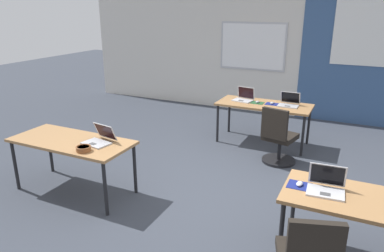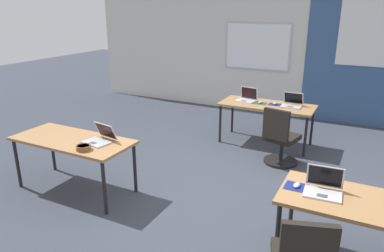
# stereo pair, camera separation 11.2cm
# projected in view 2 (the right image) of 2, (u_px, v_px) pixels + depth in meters

# --- Properties ---
(ground_plane) EXTENTS (24.00, 24.00, 0.00)m
(ground_plane) POSITION_uv_depth(u_px,v_px,m) (215.00, 199.00, 4.62)
(ground_plane) COLOR #383D47
(back_wall_assembly) EXTENTS (10.00, 0.27, 2.80)m
(back_wall_assembly) POSITION_uv_depth(u_px,v_px,m) (297.00, 51.00, 7.69)
(back_wall_assembly) COLOR silver
(back_wall_assembly) RESTS_ON ground
(desk_near_left) EXTENTS (1.60, 0.70, 0.72)m
(desk_near_left) POSITION_uv_depth(u_px,v_px,m) (73.00, 143.00, 4.66)
(desk_near_left) COLOR #A37547
(desk_near_left) RESTS_ON ground
(desk_near_right) EXTENTS (1.60, 0.70, 0.72)m
(desk_near_right) POSITION_uv_depth(u_px,v_px,m) (373.00, 210.00, 3.15)
(desk_near_right) COLOR #A37547
(desk_near_right) RESTS_ON ground
(desk_far_center) EXTENTS (1.60, 0.70, 0.72)m
(desk_far_center) POSITION_uv_depth(u_px,v_px,m) (267.00, 108.00, 6.27)
(desk_far_center) COLOR #A37547
(desk_far_center) RESTS_ON ground
(laptop_near_right_inner) EXTENTS (0.35, 0.29, 0.24)m
(laptop_near_right_inner) POSITION_uv_depth(u_px,v_px,m) (323.00, 188.00, 3.30)
(laptop_near_right_inner) COLOR silver
(laptop_near_right_inner) RESTS_ON desk_near_right
(mousepad_near_right_inner) EXTENTS (0.22, 0.19, 0.00)m
(mousepad_near_right_inner) POSITION_uv_depth(u_px,v_px,m) (297.00, 187.00, 3.42)
(mousepad_near_right_inner) COLOR navy
(mousepad_near_right_inner) RESTS_ON desk_near_right
(mouse_near_right_inner) EXTENTS (0.07, 0.10, 0.03)m
(mouse_near_right_inner) POSITION_uv_depth(u_px,v_px,m) (297.00, 185.00, 3.42)
(mouse_near_right_inner) COLOR silver
(mouse_near_right_inner) RESTS_ON mousepad_near_right_inner
(laptop_far_right) EXTENTS (0.33, 0.31, 0.23)m
(laptop_far_right) POSITION_uv_depth(u_px,v_px,m) (292.00, 104.00, 6.11)
(laptop_far_right) COLOR #B7B7BC
(laptop_far_right) RESTS_ON desk_far_center
(mousepad_far_right) EXTENTS (0.22, 0.19, 0.00)m
(mousepad_far_right) POSITION_uv_depth(u_px,v_px,m) (275.00, 105.00, 6.23)
(mousepad_far_right) COLOR navy
(mousepad_far_right) RESTS_ON desk_far_center
(mouse_far_right) EXTENTS (0.07, 0.11, 0.03)m
(mouse_far_right) POSITION_uv_depth(u_px,v_px,m) (275.00, 103.00, 6.22)
(mouse_far_right) COLOR #B2B2B7
(mouse_far_right) RESTS_ON mousepad_far_right
(chair_far_right) EXTENTS (0.52, 0.58, 0.92)m
(chair_far_right) POSITION_uv_depth(u_px,v_px,m) (280.00, 141.00, 5.52)
(chair_far_right) COLOR black
(chair_far_right) RESTS_ON ground
(laptop_far_left) EXTENTS (0.37, 0.32, 0.24)m
(laptop_far_left) POSITION_uv_depth(u_px,v_px,m) (247.00, 98.00, 6.45)
(laptop_far_left) COLOR silver
(laptop_far_left) RESTS_ON desk_far_center
(mousepad_far_left) EXTENTS (0.22, 0.19, 0.00)m
(mousepad_far_left) POSITION_uv_depth(u_px,v_px,m) (260.00, 103.00, 6.30)
(mousepad_far_left) COLOR #23512D
(mousepad_far_left) RESTS_ON desk_far_center
(mouse_far_left) EXTENTS (0.07, 0.11, 0.03)m
(mouse_far_left) POSITION_uv_depth(u_px,v_px,m) (260.00, 102.00, 6.30)
(mouse_far_left) COLOR #B2B2B7
(mouse_far_left) RESTS_ON mousepad_far_left
(laptop_near_left_inner) EXTENTS (0.38, 0.37, 0.22)m
(laptop_near_left_inner) POSITION_uv_depth(u_px,v_px,m) (100.00, 138.00, 4.53)
(laptop_near_left_inner) COLOR #B7B7BC
(laptop_near_left_inner) RESTS_ON desk_near_left
(snack_bowl) EXTENTS (0.18, 0.18, 0.06)m
(snack_bowl) POSITION_uv_depth(u_px,v_px,m) (83.00, 147.00, 4.28)
(snack_bowl) COLOR brown
(snack_bowl) RESTS_ON desk_near_left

